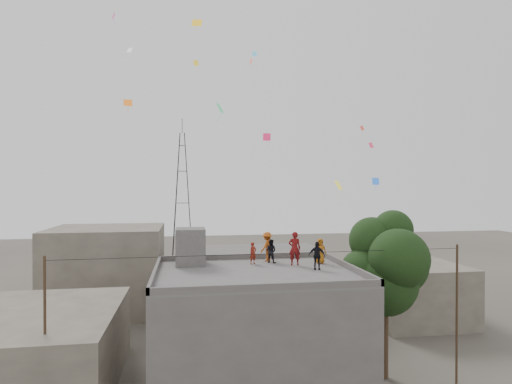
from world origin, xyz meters
The scene contains 17 objects.
main_building centered at (0.00, 0.00, 3.05)m, with size 10.00×8.00×6.10m.
parapet centered at (0.00, 0.00, 6.25)m, with size 10.00×8.00×0.30m.
stair_head_box centered at (-3.20, 2.60, 7.10)m, with size 1.60×1.80×2.00m, color #4F4D4A.
neighbor_west centered at (-11.00, 2.00, 2.00)m, with size 8.00×10.00×4.00m, color #554F43.
neighbor_north centered at (2.00, 14.00, 2.50)m, with size 12.00×9.00×5.00m, color #4F4D4A.
neighbor_northwest centered at (-10.00, 16.00, 3.50)m, with size 9.00×8.00×7.00m, color #554F43.
neighbor_east centered at (14.00, 10.00, 2.20)m, with size 7.00×8.00×4.40m, color #554F43.
tree centered at (7.37, 0.60, 6.10)m, with size 4.90×4.60×9.10m.
utility_line centered at (0.50, -1.25, 3.83)m, with size 20.12×0.62×7.40m.
transmission_tower centered at (-4.00, 40.00, 9.07)m, with size 2.97×2.97×20.01m.
person_red_adult centered at (2.43, 1.50, 7.02)m, with size 0.67×0.44×1.84m, color maroon.
person_orange_child centered at (3.99, 1.81, 6.80)m, with size 0.68×0.44×1.40m, color #AA5D13.
person_dark_child centered at (1.29, 2.42, 6.77)m, with size 0.65×0.50×1.33m, color black.
person_dark_adult centered at (3.26, 0.10, 6.83)m, with size 0.85×0.36×1.46m, color black.
person_orange_adult centered at (1.19, 3.00, 6.94)m, with size 1.09×0.62×1.68m, color #B75014.
person_red_child centered at (0.23, 2.20, 6.71)m, with size 0.44×0.29×1.22m, color maroon.
kites centered at (0.42, 6.89, 16.17)m, with size 22.61×18.28×12.41m.
Camera 1 is at (-3.41, -21.22, 10.40)m, focal length 30.00 mm.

